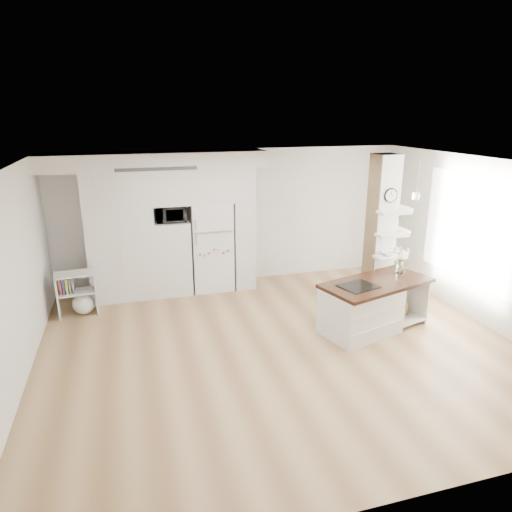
% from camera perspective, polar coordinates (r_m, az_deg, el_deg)
% --- Properties ---
extents(floor, '(7.00, 6.00, 0.01)m').
position_cam_1_polar(floor, '(7.01, 3.01, -11.28)').
color(floor, tan).
rests_on(floor, ground).
extents(room, '(7.04, 6.04, 2.72)m').
position_cam_1_polar(room, '(6.33, 3.28, 3.59)').
color(room, white).
rests_on(room, ground).
extents(cabinet_wall, '(4.00, 0.71, 2.70)m').
position_cam_1_polar(cabinet_wall, '(8.69, -11.77, 4.75)').
color(cabinet_wall, silver).
rests_on(cabinet_wall, floor).
extents(refrigerator, '(0.78, 0.69, 1.75)m').
position_cam_1_polar(refrigerator, '(8.97, -5.65, 1.28)').
color(refrigerator, white).
rests_on(refrigerator, floor).
extents(column, '(0.69, 0.90, 2.70)m').
position_cam_1_polar(column, '(8.46, 16.06, 3.01)').
color(column, silver).
rests_on(column, floor).
extents(window, '(0.00, 2.40, 2.40)m').
position_cam_1_polar(window, '(8.43, 25.49, 2.96)').
color(window, white).
rests_on(window, room).
extents(pendant_light, '(0.12, 0.12, 0.10)m').
position_cam_1_polar(pendant_light, '(7.13, 16.02, 6.72)').
color(pendant_light, white).
rests_on(pendant_light, room).
extents(kitchen_island, '(1.97, 1.33, 1.38)m').
position_cam_1_polar(kitchen_island, '(7.50, 13.57, -6.13)').
color(kitchen_island, silver).
rests_on(kitchen_island, floor).
extents(bookshelf, '(0.68, 0.44, 0.77)m').
position_cam_1_polar(bookshelf, '(8.49, -21.24, -4.73)').
color(bookshelf, silver).
rests_on(bookshelf, floor).
extents(floor_plant_a, '(0.24, 0.20, 0.43)m').
position_cam_1_polar(floor_plant_a, '(8.90, 18.64, -4.24)').
color(floor_plant_a, '#4D7B31').
rests_on(floor_plant_a, floor).
extents(floor_plant_b, '(0.31, 0.31, 0.44)m').
position_cam_1_polar(floor_plant_b, '(9.04, 17.34, -3.74)').
color(floor_plant_b, '#4D7B31').
rests_on(floor_plant_b, floor).
extents(microwave, '(0.54, 0.37, 0.30)m').
position_cam_1_polar(microwave, '(8.64, -10.62, 5.19)').
color(microwave, '#2D2D2D').
rests_on(microwave, cabinet_wall).
extents(shelf_plant, '(0.27, 0.23, 0.30)m').
position_cam_1_polar(shelf_plant, '(8.69, 16.99, 4.48)').
color(shelf_plant, '#4D7B31').
rests_on(shelf_plant, column).
extents(decor_bowl, '(0.22, 0.22, 0.05)m').
position_cam_1_polar(decor_bowl, '(8.32, 16.22, 0.25)').
color(decor_bowl, white).
rests_on(decor_bowl, column).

